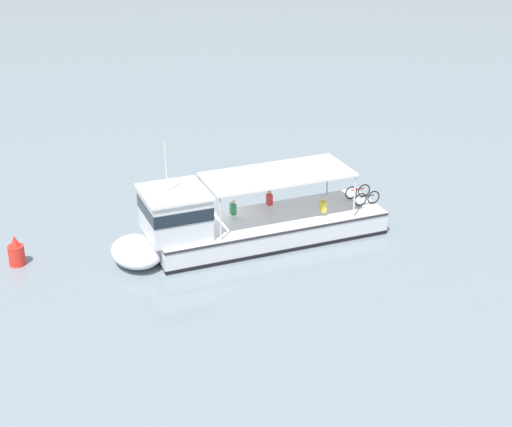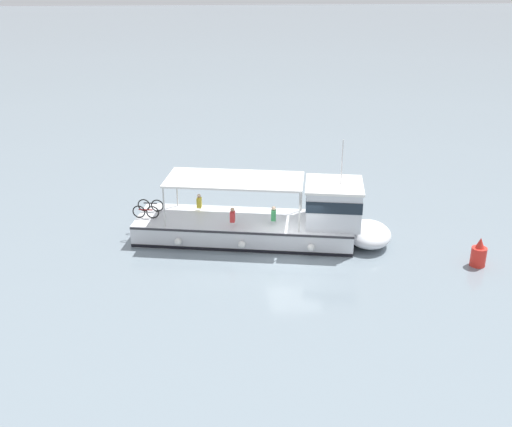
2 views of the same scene
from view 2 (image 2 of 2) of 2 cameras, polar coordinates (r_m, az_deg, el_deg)
ground_plane at (r=29.09m, az=3.69°, el=-3.82°), size 400.00×400.00×0.00m
ferry_main at (r=30.06m, az=1.93°, el=-0.76°), size 5.53×13.06×5.32m
channel_buoy at (r=29.51m, az=20.31°, el=-3.65°), size 0.70×0.70×1.40m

